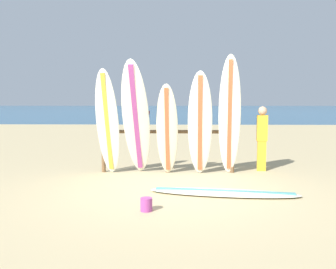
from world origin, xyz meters
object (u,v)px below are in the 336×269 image
at_px(surfboard_leaning_center_right, 230,116).
at_px(sand_bucket, 146,204).
at_px(surfboard_leaning_far_left, 107,123).
at_px(surfboard_leaning_left, 136,119).
at_px(beachgoer_standing, 262,135).
at_px(surfboard_leaning_center, 200,124).
at_px(small_boat_offshore, 140,112).
at_px(surfboard_rack, 168,142).
at_px(surfboard_leaning_center_left, 167,130).
at_px(surfboard_lying_on_sand, 224,193).

height_order(surfboard_leaning_center_right, sand_bucket, surfboard_leaning_center_right).
xyz_separation_m(surfboard_leaning_far_left, surfboard_leaning_left, (0.64, -0.13, 0.08)).
bearing_deg(surfboard_leaning_far_left, surfboard_leaning_left, -11.33).
bearing_deg(beachgoer_standing, surfboard_leaning_center, -158.18).
height_order(surfboard_leaning_left, small_boat_offshore, surfboard_leaning_left).
xyz_separation_m(surfboard_rack, surfboard_leaning_far_left, (-1.30, -0.32, 0.45)).
distance_m(surfboard_rack, surfboard_leaning_center_right, 1.50).
bearing_deg(surfboard_leaning_center_right, surfboard_leaning_center_left, -178.84).
xyz_separation_m(surfboard_leaning_far_left, surfboard_leaning_center_right, (2.64, 0.04, 0.14)).
xyz_separation_m(surfboard_rack, small_boat_offshore, (-4.25, 34.80, -0.45)).
bearing_deg(small_boat_offshore, beachgoer_standing, -79.48).
distance_m(surfboard_leaning_left, surfboard_leaning_center, 1.38).
distance_m(surfboard_leaning_center_left, surfboard_leaning_center, 0.72).
distance_m(surfboard_leaning_center_left, sand_bucket, 2.78).
xyz_separation_m(surfboard_leaning_center_left, beachgoer_standing, (2.18, 0.56, -0.17)).
height_order(surfboard_rack, surfboard_leaning_center_left, surfboard_leaning_center_left).
xyz_separation_m(surfboard_leaning_center_right, beachgoer_standing, (0.83, 0.53, -0.47)).
height_order(surfboard_leaning_left, surfboard_lying_on_sand, surfboard_leaning_left).
xyz_separation_m(surfboard_leaning_left, surfboard_leaning_center_left, (0.66, 0.14, -0.24)).
bearing_deg(surfboard_rack, beachgoer_standing, 6.43).
distance_m(surfboard_leaning_left, small_boat_offshore, 35.45).
bearing_deg(surfboard_rack, surfboard_leaning_far_left, -166.09).
relative_size(surfboard_leaning_far_left, beachgoer_standing, 1.54).
xyz_separation_m(surfboard_rack, surfboard_leaning_left, (-0.66, -0.45, 0.52)).
height_order(surfboard_rack, small_boat_offshore, surfboard_rack).
height_order(surfboard_rack, surfboard_leaning_center, surfboard_leaning_center).
distance_m(surfboard_leaning_far_left, surfboard_leaning_left, 0.65).
relative_size(surfboard_leaning_center_left, small_boat_offshore, 0.70).
height_order(surfboard_leaning_center_left, sand_bucket, surfboard_leaning_center_left).
bearing_deg(surfboard_rack, surfboard_lying_on_sand, -62.17).
relative_size(surfboard_rack, surfboard_leaning_center_left, 1.52).
bearing_deg(surfboard_leaning_center, surfboard_leaning_far_left, 179.41).
height_order(surfboard_leaning_center, small_boat_offshore, surfboard_leaning_center).
bearing_deg(surfboard_leaning_center_left, surfboard_rack, 89.54).
bearing_deg(surfboard_lying_on_sand, sand_bucket, -142.22).
distance_m(surfboard_lying_on_sand, beachgoer_standing, 2.60).
bearing_deg(sand_bucket, beachgoer_standing, 52.82).
bearing_deg(small_boat_offshore, surfboard_leaning_center, -81.98).
distance_m(surfboard_leaning_center, small_boat_offshore, 35.50).
bearing_deg(beachgoer_standing, surfboard_rack, -173.57).
xyz_separation_m(surfboard_rack, sand_bucket, (-0.24, -2.93, -0.60)).
bearing_deg(surfboard_leaning_center, small_boat_offshore, 98.02).
xyz_separation_m(beachgoer_standing, small_boat_offshore, (-6.42, 34.56, -0.57)).
height_order(surfboard_leaning_center, surfboard_lying_on_sand, surfboard_leaning_center).
xyz_separation_m(small_boat_offshore, sand_bucket, (4.01, -37.73, -0.16)).
xyz_separation_m(surfboard_lying_on_sand, sand_bucket, (-1.27, -0.98, 0.06)).
bearing_deg(surfboard_rack, sand_bucket, -94.62).
distance_m(surfboard_leaning_center, surfboard_lying_on_sand, 1.97).
xyz_separation_m(surfboard_leaning_center, surfboard_lying_on_sand, (0.32, -1.61, -1.09)).
height_order(surfboard_leaning_center, sand_bucket, surfboard_leaning_center).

